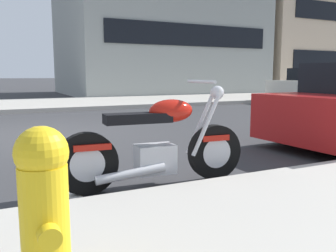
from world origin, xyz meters
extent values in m
plane|color=#333335|center=(0.00, 0.00, 0.00)|extent=(260.00, 260.00, 0.00)
cube|color=#ADA89E|center=(12.00, 6.75, 0.07)|extent=(120.00, 5.00, 0.14)
cube|color=silver|center=(0.00, -3.65, 0.00)|extent=(0.12, 2.20, 0.01)
cylinder|color=black|center=(1.52, -3.98, 0.31)|extent=(0.62, 0.15, 0.61)
cylinder|color=silver|center=(1.52, -3.98, 0.31)|extent=(0.34, 0.14, 0.34)
cylinder|color=black|center=(0.12, -3.88, 0.31)|extent=(0.62, 0.15, 0.61)
cylinder|color=silver|center=(0.12, -3.88, 0.31)|extent=(0.34, 0.14, 0.34)
cube|color=silver|center=(0.82, -3.93, 0.29)|extent=(0.42, 0.29, 0.30)
cube|color=black|center=(0.64, -3.92, 0.73)|extent=(0.69, 0.27, 0.10)
ellipsoid|color=#B7190F|center=(1.00, -3.94, 0.79)|extent=(0.50, 0.27, 0.24)
cube|color=#B7190F|center=(0.17, -3.88, 0.47)|extent=(0.37, 0.21, 0.06)
cube|color=#B7190F|center=(1.50, -3.98, 0.47)|extent=(0.33, 0.18, 0.06)
cylinder|color=silver|center=(1.38, -3.90, 0.62)|extent=(0.34, 0.07, 0.65)
cylinder|color=silver|center=(1.37, -4.04, 0.62)|extent=(0.34, 0.07, 0.65)
cylinder|color=silver|center=(1.34, -3.97, 1.09)|extent=(0.08, 0.62, 0.04)
sphere|color=silver|center=(1.54, -3.98, 0.97)|extent=(0.15, 0.15, 0.15)
cylinder|color=silver|center=(0.51, -4.05, 0.20)|extent=(0.71, 0.14, 0.16)
cylinder|color=black|center=(3.85, -2.72, 0.31)|extent=(0.63, 0.25, 0.62)
cube|color=beige|center=(11.54, 3.46, 0.55)|extent=(4.23, 1.80, 0.78)
cube|color=black|center=(11.60, 3.46, 1.19)|extent=(2.21, 1.63, 0.50)
cylinder|color=black|center=(10.14, 2.69, 0.31)|extent=(0.62, 0.23, 0.62)
cylinder|color=black|center=(10.17, 4.27, 0.31)|extent=(0.62, 0.23, 0.62)
cylinder|color=black|center=(12.94, 4.23, 0.31)|extent=(0.62, 0.23, 0.62)
cylinder|color=gold|center=(-0.46, -5.61, 0.45)|extent=(0.22, 0.22, 0.61)
sphere|color=gold|center=(-0.46, -5.61, 0.81)|extent=(0.24, 0.24, 0.24)
cylinder|color=gold|center=(-0.46, -5.47, 0.48)|extent=(0.10, 0.08, 0.10)
cylinder|color=gold|center=(-0.46, -5.75, 0.48)|extent=(0.10, 0.08, 0.10)
cube|color=black|center=(8.58, 9.02, 3.17)|extent=(9.19, 0.06, 1.10)
cube|color=beige|center=(20.53, 13.42, 4.79)|extent=(11.79, 8.73, 9.58)
camera|label=1|loc=(-0.63, -7.25, 1.16)|focal=38.13mm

